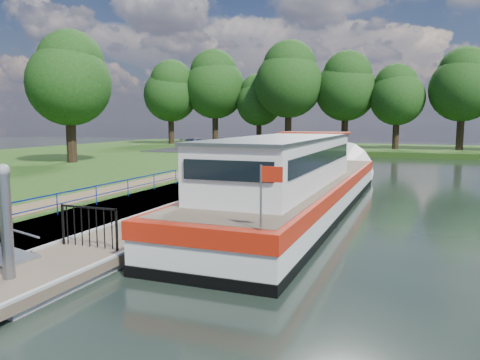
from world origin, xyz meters
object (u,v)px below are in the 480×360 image
at_px(car_a, 247,144).
at_px(car_d, 244,143).
at_px(car_b, 224,144).
at_px(car_c, 196,144).
at_px(pontoon, 236,196).
at_px(barge, 302,185).

xyz_separation_m(car_a, car_d, (-1.12, 2.10, 0.00)).
bearing_deg(car_d, car_b, -107.82).
bearing_deg(car_b, car_c, 74.50).
distance_m(car_b, car_c, 3.83).
bearing_deg(car_a, car_d, 136.14).
distance_m(pontoon, car_b, 25.69).
bearing_deg(car_c, car_d, -150.08).
bearing_deg(barge, car_d, 115.67).
xyz_separation_m(car_b, car_c, (-3.69, 1.02, -0.04)).
xyz_separation_m(car_a, car_b, (-2.17, -0.87, -0.06)).
relative_size(barge, car_d, 4.38).
height_order(car_b, car_d, car_d).
bearing_deg(pontoon, car_a, 109.29).
relative_size(barge, car_a, 5.38).
bearing_deg(car_a, car_b, -140.02).
bearing_deg(car_a, car_c, -163.33).
distance_m(car_a, car_c, 5.86).
relative_size(car_a, car_d, 0.81).
relative_size(pontoon, car_d, 6.21).
height_order(car_a, car_c, car_a).
distance_m(pontoon, car_a, 25.69).
relative_size(car_a, car_b, 1.06).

